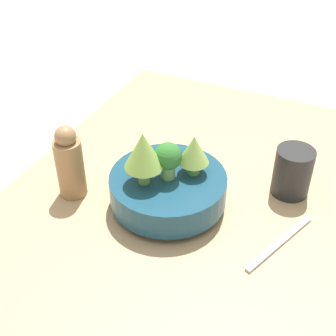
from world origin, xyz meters
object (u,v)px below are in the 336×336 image
object	(u,v)px
pepper_mill	(70,163)
fork	(280,243)
cup	(293,172)
bowl	(168,189)

from	to	relation	value
pepper_mill	fork	xyz separation A→B (m)	(0.03, -0.41, -0.07)
pepper_mill	fork	world-z (taller)	pepper_mill
cup	fork	distance (m)	0.16
cup	fork	size ratio (longest dim) A/B	0.57
pepper_mill	cup	bearing A→B (deg)	-64.64
bowl	fork	distance (m)	0.22
bowl	fork	xyz separation A→B (m)	(-0.01, -0.22, -0.04)
cup	fork	bearing A→B (deg)	-172.63
bowl	cup	size ratio (longest dim) A/B	2.23
bowl	fork	size ratio (longest dim) A/B	1.27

